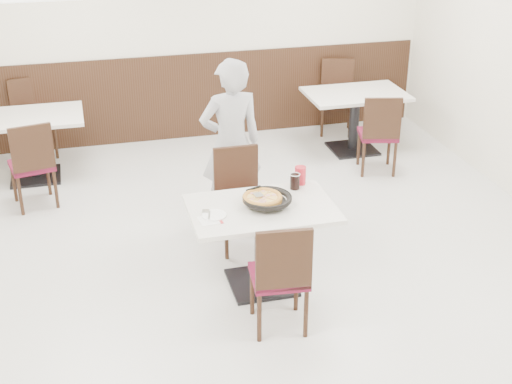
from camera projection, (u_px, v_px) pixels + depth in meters
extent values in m
plane|color=#A7A7A2|center=(267.00, 271.00, 6.36)|extent=(7.00, 7.00, 0.00)
cube|color=silver|center=(193.00, 30.00, 8.82)|extent=(6.00, 0.04, 2.80)
cube|color=black|center=(196.00, 96.00, 9.17)|extent=(5.90, 0.03, 1.10)
cylinder|color=black|center=(260.00, 204.00, 5.87)|extent=(0.14, 0.14, 0.04)
cylinder|color=black|center=(267.00, 201.00, 5.85)|extent=(0.33, 0.33, 0.01)
cylinder|color=gold|center=(262.00, 199.00, 5.85)|extent=(0.34, 0.34, 0.02)
cube|color=white|center=(258.00, 195.00, 5.85)|extent=(0.08, 0.10, 0.00)
cube|color=white|center=(210.00, 220.00, 5.64)|extent=(0.19, 0.19, 0.00)
cylinder|color=white|center=(214.00, 215.00, 5.70)|extent=(0.21, 0.21, 0.01)
cube|color=white|center=(209.00, 215.00, 5.68)|extent=(0.05, 0.14, 0.00)
cylinder|color=black|center=(295.00, 182.00, 6.15)|extent=(0.09, 0.09, 0.13)
cylinder|color=#B41B27|center=(300.00, 175.00, 6.23)|extent=(0.10, 0.10, 0.16)
imported|color=#BCBCC1|center=(231.00, 144.00, 6.87)|extent=(0.65, 0.46, 1.69)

